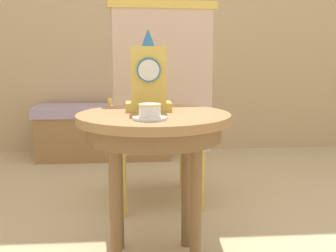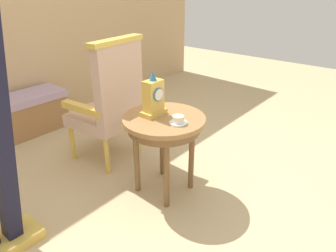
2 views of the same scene
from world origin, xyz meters
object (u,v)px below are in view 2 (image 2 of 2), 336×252
(mantel_clock, at_px, (154,98))
(window_bench, at_px, (14,118))
(armchair, at_px, (111,101))
(teacup_left, at_px, (178,120))
(side_table, at_px, (164,127))

(mantel_clock, relative_size, window_bench, 0.30)
(mantel_clock, height_order, armchair, armchair)
(armchair, bearing_deg, teacup_left, -95.42)
(teacup_left, bearing_deg, armchair, 84.58)
(teacup_left, relative_size, mantel_clock, 0.38)
(teacup_left, distance_m, window_bench, 2.08)
(side_table, bearing_deg, mantel_clock, 101.15)
(mantel_clock, distance_m, window_bench, 1.88)
(teacup_left, height_order, armchair, armchair)
(mantel_clock, relative_size, armchair, 0.29)
(window_bench, bearing_deg, mantel_clock, -80.05)
(side_table, xyz_separation_m, teacup_left, (-0.02, -0.15, 0.11))
(armchair, bearing_deg, mantel_clock, -97.22)
(side_table, bearing_deg, teacup_left, -97.77)
(side_table, height_order, teacup_left, teacup_left)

